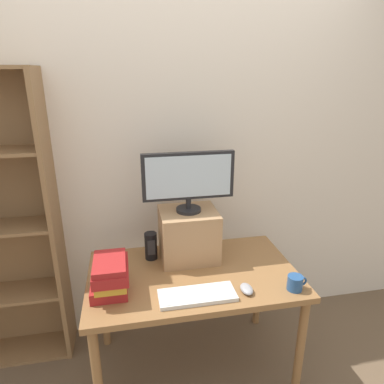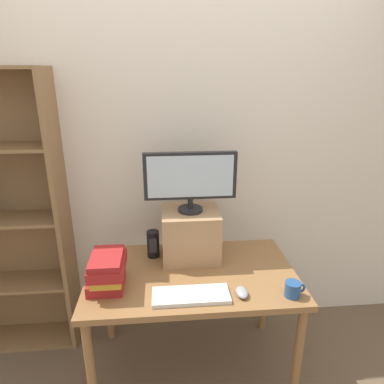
{
  "view_description": "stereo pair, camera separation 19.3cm",
  "coord_description": "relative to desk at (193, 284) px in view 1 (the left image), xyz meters",
  "views": [
    {
      "loc": [
        -0.35,
        -1.72,
        1.84
      ],
      "look_at": [
        0.01,
        0.07,
        1.19
      ],
      "focal_mm": 32.0,
      "sensor_mm": 36.0,
      "label": 1
    },
    {
      "loc": [
        -0.15,
        -1.74,
        1.84
      ],
      "look_at": [
        0.01,
        0.07,
        1.19
      ],
      "focal_mm": 32.0,
      "sensor_mm": 36.0,
      "label": 2
    }
  ],
  "objects": [
    {
      "name": "back_wall",
      "position": [
        0.0,
        0.54,
        0.66
      ],
      "size": [
        7.0,
        0.08,
        2.6
      ],
      "color": "beige",
      "rests_on": "ground_plane"
    },
    {
      "name": "keyboard",
      "position": [
        -0.03,
        -0.24,
        0.09
      ],
      "size": [
        0.41,
        0.16,
        0.02
      ],
      "color": "silver",
      "rests_on": "desk"
    },
    {
      "name": "book_stack",
      "position": [
        -0.47,
        -0.11,
        0.18
      ],
      "size": [
        0.2,
        0.27,
        0.2
      ],
      "color": "maroon",
      "rests_on": "desk"
    },
    {
      "name": "desk_speaker",
      "position": [
        -0.23,
        0.21,
        0.17
      ],
      "size": [
        0.08,
        0.08,
        0.17
      ],
      "color": "black",
      "rests_on": "desk"
    },
    {
      "name": "computer_monitor",
      "position": [
        0.01,
        0.19,
        0.6
      ],
      "size": [
        0.55,
        0.15,
        0.37
      ],
      "color": "black",
      "rests_on": "riser_box"
    },
    {
      "name": "riser_box",
      "position": [
        0.01,
        0.19,
        0.24
      ],
      "size": [
        0.35,
        0.31,
        0.32
      ],
      "color": "#A87F56",
      "rests_on": "desk"
    },
    {
      "name": "desk",
      "position": [
        0.0,
        0.0,
        0.0
      ],
      "size": [
        1.22,
        0.74,
        0.72
      ],
      "color": "olive",
      "rests_on": "ground_plane"
    },
    {
      "name": "computer_mouse",
      "position": [
        0.25,
        -0.24,
        0.1
      ],
      "size": [
        0.06,
        0.1,
        0.04
      ],
      "color": "#99999E",
      "rests_on": "desk"
    },
    {
      "name": "ground_plane",
      "position": [
        0.0,
        0.0,
        -0.64
      ],
      "size": [
        12.0,
        12.0,
        0.0
      ],
      "primitive_type": "plane",
      "color": "brown"
    },
    {
      "name": "coffee_mug",
      "position": [
        0.51,
        -0.27,
        0.12
      ],
      "size": [
        0.11,
        0.08,
        0.08
      ],
      "color": "#234C84",
      "rests_on": "desk"
    }
  ]
}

